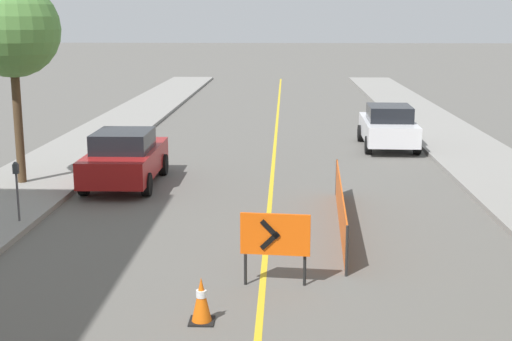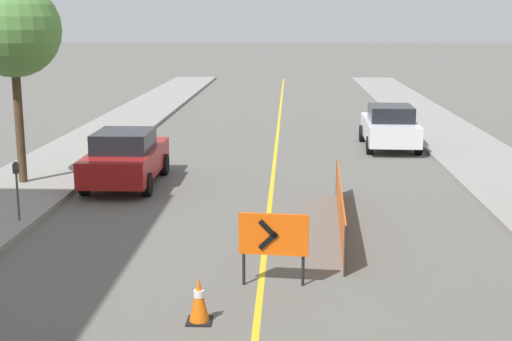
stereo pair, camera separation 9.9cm
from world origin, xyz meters
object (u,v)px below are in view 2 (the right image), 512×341
object	(u,v)px
parked_car_curb_mid	(390,126)
street_tree_left_near	(13,30)
traffic_cone_farthest	(199,300)
parked_car_curb_near	(126,157)
parking_meter_far_curb	(17,179)
arrow_barricade_primary	(273,236)

from	to	relation	value
parked_car_curb_mid	street_tree_left_near	bearing A→B (deg)	-147.76
traffic_cone_farthest	parked_car_curb_near	size ratio (longest dim) A/B	0.17
parked_car_curb_near	parking_meter_far_curb	xyz separation A→B (m)	(-1.52, -4.28, 0.32)
arrow_barricade_primary	parked_car_curb_near	xyz separation A→B (m)	(-4.41, 7.70, -0.11)
arrow_barricade_primary	street_tree_left_near	distance (m)	10.91
parked_car_curb_near	arrow_barricade_primary	bearing A→B (deg)	-60.80
parked_car_curb_near	parked_car_curb_mid	distance (m)	10.51
arrow_barricade_primary	parked_car_curb_mid	bearing A→B (deg)	79.73
parking_meter_far_curb	street_tree_left_near	size ratio (longest dim) A/B	0.25
arrow_barricade_primary	parking_meter_far_curb	size ratio (longest dim) A/B	0.96
traffic_cone_farthest	street_tree_left_near	xyz separation A→B (m)	(-6.17, 8.98, 4.01)
parked_car_curb_near	parked_car_curb_mid	xyz separation A→B (m)	(8.37, 6.37, 0.00)
street_tree_left_near	parked_car_curb_near	bearing A→B (deg)	7.24
parked_car_curb_mid	street_tree_left_near	world-z (taller)	street_tree_left_near
parked_car_curb_mid	street_tree_left_near	xyz separation A→B (m)	(-11.26, -6.73, 3.58)
street_tree_left_near	traffic_cone_farthest	bearing A→B (deg)	-55.51
parked_car_curb_near	street_tree_left_near	bearing A→B (deg)	-173.35
traffic_cone_farthest	parking_meter_far_curb	distance (m)	7.02
traffic_cone_farthest	parking_meter_far_curb	bearing A→B (deg)	133.44
parked_car_curb_near	parking_meter_far_curb	world-z (taller)	parked_car_curb_near
arrow_barricade_primary	street_tree_left_near	bearing A→B (deg)	140.32
arrow_barricade_primary	parking_meter_far_curb	bearing A→B (deg)	155.48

